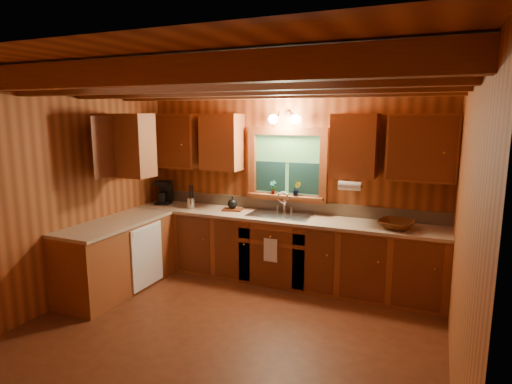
{
  "coord_description": "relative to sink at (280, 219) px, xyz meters",
  "views": [
    {
      "loc": [
        1.88,
        -3.57,
        2.21
      ],
      "look_at": [
        0.0,
        0.8,
        1.35
      ],
      "focal_mm": 29.87,
      "sensor_mm": 36.0,
      "label": 1
    }
  ],
  "objects": [
    {
      "name": "wicker_basket",
      "position": [
        1.48,
        -0.09,
        0.09
      ],
      "size": [
        0.49,
        0.49,
        0.1
      ],
      "primitive_type": "imported",
      "rotation": [
        0.0,
        0.0,
        -0.23
      ],
      "color": "#48230C",
      "rests_on": "countertop"
    },
    {
      "name": "cutting_board",
      "position": [
        -0.72,
        0.03,
        0.06
      ],
      "size": [
        0.31,
        0.25,
        0.02
      ],
      "primitive_type": "cube",
      "rotation": [
        0.0,
        0.0,
        0.23
      ],
      "color": "#5B2913",
      "rests_on": "countertop"
    },
    {
      "name": "dishwasher_panel",
      "position": [
        -1.47,
        -0.92,
        -0.43
      ],
      "size": [
        0.02,
        0.6,
        0.8
      ],
      "primitive_type": "cube",
      "color": "white",
      "rests_on": "base_cabinets"
    },
    {
      "name": "sink",
      "position": [
        0.0,
        0.0,
        0.0
      ],
      "size": [
        0.82,
        0.48,
        0.43
      ],
      "color": "silver",
      "rests_on": "countertop"
    },
    {
      "name": "wall_sconce",
      "position": [
        0.0,
        0.14,
        1.31
      ],
      "size": [
        0.45,
        0.21,
        0.17
      ],
      "color": "black",
      "rests_on": "room"
    },
    {
      "name": "upper_cabinets",
      "position": [
        -0.56,
        -0.18,
        0.98
      ],
      "size": [
        4.19,
        1.77,
        0.78
      ],
      "color": "brown",
      "rests_on": "room"
    },
    {
      "name": "ceiling_beams",
      "position": [
        0.0,
        -1.6,
        1.63
      ],
      "size": [
        4.2,
        2.54,
        0.18
      ],
      "color": "brown",
      "rests_on": "room"
    },
    {
      "name": "room",
      "position": [
        0.0,
        -1.6,
        0.44
      ],
      "size": [
        4.2,
        4.2,
        4.2
      ],
      "color": "#552914",
      "rests_on": "ground"
    },
    {
      "name": "backsplash",
      "position": [
        0.0,
        0.28,
        0.12
      ],
      "size": [
        4.2,
        0.02,
        0.16
      ],
      "primitive_type": "cube",
      "color": "tan",
      "rests_on": "room"
    },
    {
      "name": "coffee_maker",
      "position": [
        -1.86,
        0.04,
        0.22
      ],
      "size": [
        0.2,
        0.25,
        0.35
      ],
      "rotation": [
        0.0,
        0.0,
        0.27
      ],
      "color": "black",
      "rests_on": "countertop"
    },
    {
      "name": "window_sill",
      "position": [
        0.0,
        0.22,
        0.26
      ],
      "size": [
        1.06,
        0.14,
        0.04
      ],
      "primitive_type": "cube",
      "color": "brown",
      "rests_on": "room"
    },
    {
      "name": "base_cabinets",
      "position": [
        -0.49,
        -0.32,
        -0.43
      ],
      "size": [
        4.2,
        2.22,
        0.86
      ],
      "color": "brown",
      "rests_on": "ground"
    },
    {
      "name": "paper_towel_roll",
      "position": [
        0.92,
        -0.07,
        0.51
      ],
      "size": [
        0.27,
        0.11,
        0.11
      ],
      "primitive_type": "cylinder",
      "rotation": [
        0.0,
        1.57,
        0.0
      ],
      "color": "white",
      "rests_on": "upper_cabinets"
    },
    {
      "name": "dish_towel",
      "position": [
        0.0,
        -0.34,
        -0.34
      ],
      "size": [
        0.18,
        0.01,
        0.3
      ],
      "primitive_type": "cube",
      "color": "white",
      "rests_on": "base_cabinets"
    },
    {
      "name": "window",
      "position": [
        0.0,
        0.26,
        0.67
      ],
      "size": [
        1.12,
        0.08,
        1.0
      ],
      "color": "brown",
      "rests_on": "room"
    },
    {
      "name": "potted_plant_right",
      "position": [
        0.16,
        0.2,
        0.38
      ],
      "size": [
        0.13,
        0.11,
        0.2
      ],
      "primitive_type": "imported",
      "rotation": [
        0.0,
        0.0,
        0.28
      ],
      "color": "#5B2913",
      "rests_on": "window_sill"
    },
    {
      "name": "potted_plant_left",
      "position": [
        -0.18,
        0.2,
        0.38
      ],
      "size": [
        0.11,
        0.08,
        0.19
      ],
      "primitive_type": "imported",
      "rotation": [
        0.0,
        0.0,
        -0.08
      ],
      "color": "#5B2913",
      "rests_on": "window_sill"
    },
    {
      "name": "teakettle",
      "position": [
        -0.72,
        0.03,
        0.14
      ],
      "size": [
        0.14,
        0.14,
        0.17
      ],
      "rotation": [
        0.0,
        0.0,
        0.31
      ],
      "color": "black",
      "rests_on": "cutting_board"
    },
    {
      "name": "countertop",
      "position": [
        -0.48,
        -0.31,
        0.02
      ],
      "size": [
        4.2,
        2.24,
        0.04
      ],
      "color": "tan",
      "rests_on": "base_cabinets"
    },
    {
      "name": "utensil_crock",
      "position": [
        -1.33,
        -0.06,
        0.13
      ],
      "size": [
        0.12,
        0.12,
        0.33
      ],
      "rotation": [
        0.0,
        0.0,
        0.09
      ],
      "color": "silver",
      "rests_on": "countertop"
    }
  ]
}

